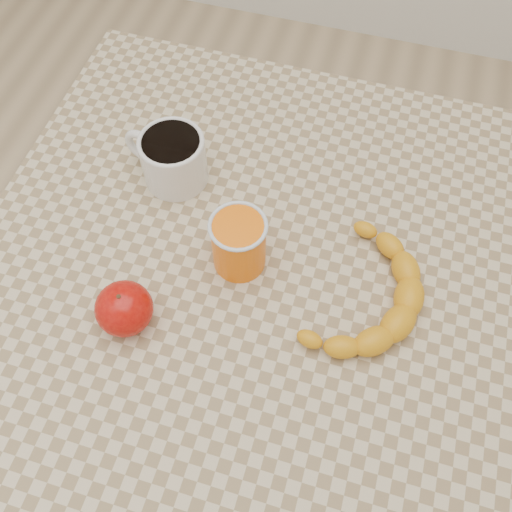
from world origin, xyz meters
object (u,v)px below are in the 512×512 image
(table, at_px, (256,291))
(apple, at_px, (124,309))
(orange_juice_glass, at_px, (239,243))
(coffee_mug, at_px, (172,157))
(banana, at_px, (364,295))

(table, xyz_separation_m, apple, (-0.14, -0.13, 0.12))
(orange_juice_glass, distance_m, apple, 0.17)
(coffee_mug, relative_size, banana, 0.48)
(coffee_mug, distance_m, orange_juice_glass, 0.18)
(table, height_order, banana, banana)
(orange_juice_glass, xyz_separation_m, apple, (-0.11, -0.13, -0.01))
(coffee_mug, xyz_separation_m, apple, (0.03, -0.24, -0.01))
(banana, bearing_deg, apple, -137.58)
(coffee_mug, distance_m, banana, 0.34)
(orange_juice_glass, bearing_deg, coffee_mug, 140.18)
(apple, bearing_deg, table, 43.51)
(apple, bearing_deg, orange_juice_glass, 48.36)
(orange_juice_glass, relative_size, apple, 1.02)
(table, bearing_deg, banana, -6.56)
(orange_juice_glass, height_order, banana, orange_juice_glass)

